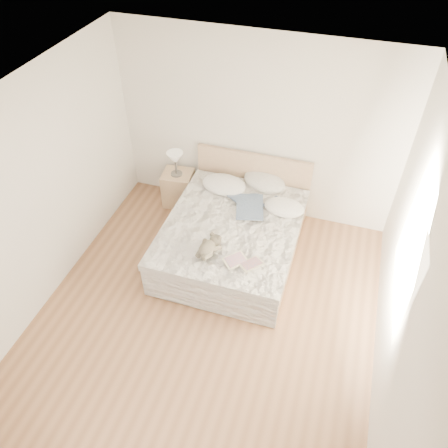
# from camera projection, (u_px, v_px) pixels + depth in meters

# --- Properties ---
(floor) EXTENTS (4.00, 4.50, 0.00)m
(floor) POSITION_uv_depth(u_px,v_px,m) (205.00, 318.00, 5.34)
(floor) COLOR brown
(floor) RESTS_ON ground
(ceiling) EXTENTS (4.00, 4.50, 0.00)m
(ceiling) POSITION_uv_depth(u_px,v_px,m) (195.00, 120.00, 3.51)
(ceiling) COLOR white
(ceiling) RESTS_ON ground
(wall_back) EXTENTS (4.00, 0.02, 2.70)m
(wall_back) POSITION_uv_depth(u_px,v_px,m) (257.00, 130.00, 6.00)
(wall_back) COLOR silver
(wall_back) RESTS_ON ground
(wall_left) EXTENTS (0.02, 4.50, 2.70)m
(wall_left) POSITION_uv_depth(u_px,v_px,m) (33.00, 202.00, 4.87)
(wall_left) COLOR silver
(wall_left) RESTS_ON ground
(wall_right) EXTENTS (0.02, 4.50, 2.70)m
(wall_right) POSITION_uv_depth(u_px,v_px,m) (407.00, 286.00, 3.98)
(wall_right) COLOR silver
(wall_right) RESTS_ON ground
(window) EXTENTS (0.02, 1.30, 1.10)m
(window) POSITION_uv_depth(u_px,v_px,m) (409.00, 256.00, 4.12)
(window) COLOR white
(window) RESTS_ON wall_right
(bed) EXTENTS (1.72, 2.14, 1.00)m
(bed) POSITION_uv_depth(u_px,v_px,m) (233.00, 236.00, 5.97)
(bed) COLOR tan
(bed) RESTS_ON floor
(nightstand) EXTENTS (0.49, 0.45, 0.56)m
(nightstand) POSITION_uv_depth(u_px,v_px,m) (179.00, 188.00, 6.78)
(nightstand) COLOR tan
(nightstand) RESTS_ON floor
(table_lamp) EXTENTS (0.30, 0.30, 0.38)m
(table_lamp) POSITION_uv_depth(u_px,v_px,m) (175.00, 159.00, 6.39)
(table_lamp) COLOR #4A4640
(table_lamp) RESTS_ON nightstand
(pillow_left) EXTENTS (0.69, 0.52, 0.19)m
(pillow_left) POSITION_uv_depth(u_px,v_px,m) (224.00, 185.00, 6.26)
(pillow_left) COLOR white
(pillow_left) RESTS_ON bed
(pillow_middle) EXTENTS (0.79, 0.69, 0.20)m
(pillow_middle) POSITION_uv_depth(u_px,v_px,m) (264.00, 181.00, 6.32)
(pillow_middle) COLOR silver
(pillow_middle) RESTS_ON bed
(pillow_right) EXTENTS (0.56, 0.40, 0.16)m
(pillow_right) POSITION_uv_depth(u_px,v_px,m) (284.00, 207.00, 5.89)
(pillow_right) COLOR white
(pillow_right) RESTS_ON bed
(blouse) EXTENTS (0.71, 0.73, 0.02)m
(blouse) POSITION_uv_depth(u_px,v_px,m) (250.00, 207.00, 5.91)
(blouse) COLOR #3C4C67
(blouse) RESTS_ON bed
(photo_book) EXTENTS (0.37, 0.30, 0.02)m
(photo_book) POSITION_uv_depth(u_px,v_px,m) (218.00, 185.00, 6.27)
(photo_book) COLOR white
(photo_book) RESTS_ON bed
(childrens_book) EXTENTS (0.48, 0.47, 0.03)m
(childrens_book) POSITION_uv_depth(u_px,v_px,m) (243.00, 262.00, 5.17)
(childrens_book) COLOR beige
(childrens_book) RESTS_ON bed
(teddy_bear) EXTENTS (0.31, 0.38, 0.18)m
(teddy_bear) POSITION_uv_depth(u_px,v_px,m) (207.00, 252.00, 5.27)
(teddy_bear) COLOR brown
(teddy_bear) RESTS_ON bed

